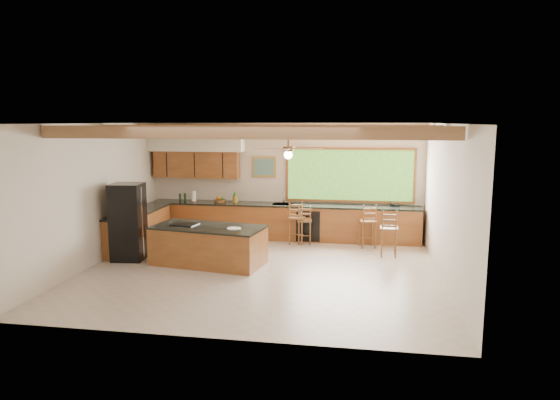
# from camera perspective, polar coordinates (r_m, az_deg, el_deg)

# --- Properties ---
(ground) EXTENTS (7.20, 7.20, 0.00)m
(ground) POSITION_cam_1_polar(r_m,az_deg,el_deg) (10.34, -2.26, -8.13)
(ground) COLOR #B8AB98
(ground) RESTS_ON ground
(room_shell) EXTENTS (7.27, 6.54, 3.02)m
(room_shell) POSITION_cam_1_polar(r_m,az_deg,el_deg) (10.59, -2.53, 4.49)
(room_shell) COLOR beige
(room_shell) RESTS_ON ground
(counter_run) EXTENTS (7.12, 3.10, 1.24)m
(counter_run) POSITION_cam_1_polar(r_m,az_deg,el_deg) (12.79, -3.60, -2.66)
(counter_run) COLOR brown
(counter_run) RESTS_ON ground
(island) EXTENTS (2.52, 1.48, 0.85)m
(island) POSITION_cam_1_polar(r_m,az_deg,el_deg) (10.85, -8.18, -5.12)
(island) COLOR brown
(island) RESTS_ON ground
(refrigerator) EXTENTS (0.73, 0.71, 1.70)m
(refrigerator) POSITION_cam_1_polar(r_m,az_deg,el_deg) (11.49, -16.96, -2.41)
(refrigerator) COLOR black
(refrigerator) RESTS_ON ground
(bar_stool_a) EXTENTS (0.41, 0.41, 1.10)m
(bar_stool_a) POSITION_cam_1_polar(r_m,az_deg,el_deg) (12.41, 1.89, -2.12)
(bar_stool_a) COLOR brown
(bar_stool_a) RESTS_ON ground
(bar_stool_b) EXTENTS (0.40, 0.40, 0.99)m
(bar_stool_b) POSITION_cam_1_polar(r_m,az_deg,el_deg) (12.40, 2.78, -2.43)
(bar_stool_b) COLOR brown
(bar_stool_b) RESTS_ON ground
(bar_stool_c) EXTENTS (0.47, 0.47, 1.08)m
(bar_stool_c) POSITION_cam_1_polar(r_m,az_deg,el_deg) (12.22, 10.00, -2.48)
(bar_stool_c) COLOR brown
(bar_stool_c) RESTS_ON ground
(bar_stool_d) EXTENTS (0.40, 0.40, 1.08)m
(bar_stool_d) POSITION_cam_1_polar(r_m,az_deg,el_deg) (11.49, 12.37, -3.28)
(bar_stool_d) COLOR brown
(bar_stool_d) RESTS_ON ground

